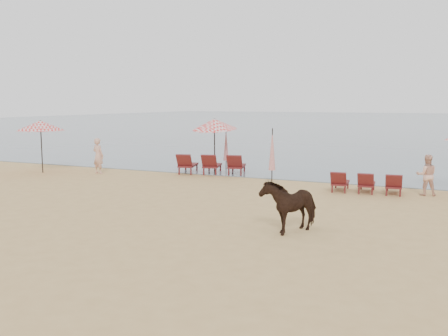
% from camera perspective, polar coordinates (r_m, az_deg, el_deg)
% --- Properties ---
extents(ground, '(120.00, 120.00, 0.00)m').
position_cam_1_polar(ground, '(12.74, -9.34, -7.62)').
color(ground, tan).
rests_on(ground, ground).
extents(sea, '(160.00, 140.00, 0.06)m').
position_cam_1_polar(sea, '(90.54, 19.93, 5.01)').
color(sea, '#51606B').
rests_on(sea, ground).
extents(lounger_cluster_left, '(3.34, 2.48, 0.66)m').
position_cam_1_polar(lounger_cluster_left, '(23.02, -1.46, 0.42)').
color(lounger_cluster_left, '#5D1A16').
rests_on(lounger_cluster_left, ground).
extents(lounger_cluster_right, '(2.58, 1.65, 0.54)m').
position_cam_1_polar(lounger_cluster_right, '(18.96, 15.96, -1.65)').
color(lounger_cluster_right, '#5D1A16').
rests_on(lounger_cluster_right, ground).
extents(umbrella_open_left_a, '(2.17, 2.17, 2.47)m').
position_cam_1_polar(umbrella_open_left_a, '(24.89, -20.23, 4.57)').
color(umbrella_open_left_a, black).
rests_on(umbrella_open_left_a, ground).
extents(umbrella_open_left_b, '(2.08, 2.12, 2.65)m').
position_cam_1_polar(umbrella_open_left_b, '(23.31, -1.10, 5.04)').
color(umbrella_open_left_b, black).
rests_on(umbrella_open_left_b, ground).
extents(umbrella_closed_left, '(0.26, 0.26, 2.10)m').
position_cam_1_polar(umbrella_closed_left, '(23.98, 0.24, 2.71)').
color(umbrella_closed_left, black).
rests_on(umbrella_closed_left, ground).
extents(umbrella_closed_right, '(0.28, 0.28, 2.26)m').
position_cam_1_polar(umbrella_closed_right, '(20.35, 5.53, 2.10)').
color(umbrella_closed_right, black).
rests_on(umbrella_closed_right, ground).
extents(cow, '(1.34, 1.79, 1.37)m').
position_cam_1_polar(cow, '(13.01, 7.55, -4.16)').
color(cow, black).
rests_on(cow, ground).
extents(beachgoer_left, '(0.66, 0.49, 1.66)m').
position_cam_1_polar(beachgoer_left, '(23.90, -14.18, 1.36)').
color(beachgoer_left, tan).
rests_on(beachgoer_left, ground).
extents(beachgoer_right_a, '(0.82, 0.70, 1.47)m').
position_cam_1_polar(beachgoer_right_a, '(19.14, 22.14, -0.75)').
color(beachgoer_right_a, '#E2A78D').
rests_on(beachgoer_right_a, ground).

